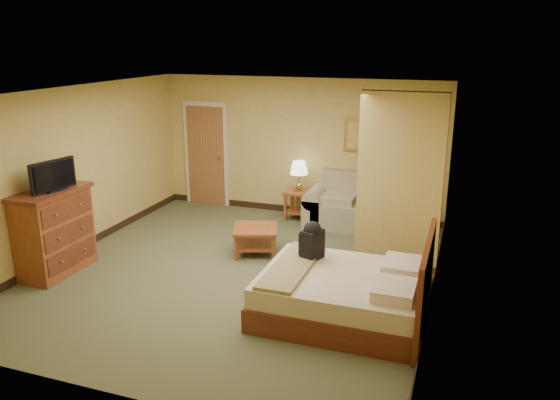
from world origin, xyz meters
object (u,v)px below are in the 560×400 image
at_px(bed, 349,294).
at_px(dresser, 54,231).
at_px(loveseat, 358,210).
at_px(coffee_table, 255,235).

bearing_deg(bed, dresser, -178.72).
distance_m(loveseat, dresser, 5.07).
relative_size(coffee_table, bed, 0.43).
distance_m(loveseat, coffee_table, 2.21).
relative_size(coffee_table, dresser, 0.69).
relative_size(loveseat, coffee_table, 2.18).
bearing_deg(coffee_table, dresser, -146.62).
bearing_deg(dresser, bed, 1.28).
height_order(dresser, bed, dresser).
bearing_deg(coffee_table, bed, -39.71).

